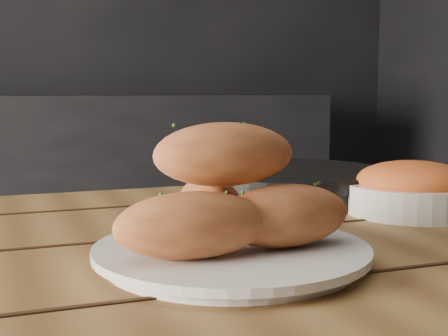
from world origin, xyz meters
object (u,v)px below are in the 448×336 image
Objects in this scene: bread_rolls at (228,200)px; bowl at (413,190)px; skillet at (288,183)px; plate at (231,254)px.

bowl is (0.32, 0.15, -0.03)m from bread_rolls.
skillet is 0.20m from bowl.
bread_rolls is at bearing -149.04° from plate.
plate is at bearing -124.36° from skillet.
plate is 1.49× the size of bowl.
plate is 0.05m from bread_rolls.
bread_rolls reaches higher than plate.
bowl is at bearing -59.25° from skillet.
skillet is (0.22, 0.32, -0.04)m from bread_rolls.
plate is at bearing -155.50° from bowl.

